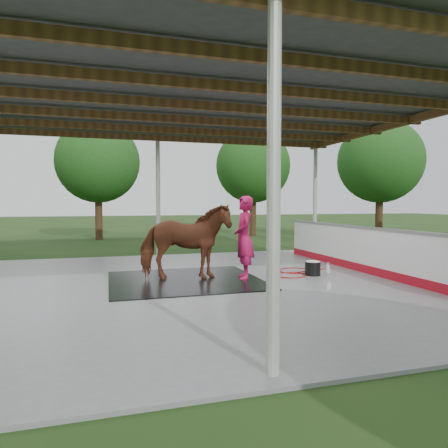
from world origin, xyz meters
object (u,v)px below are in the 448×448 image
object	(u,v)px
dasher_board	(370,252)
wash_bucket	(313,268)
horse	(185,242)
handler	(244,237)

from	to	relation	value
dasher_board	wash_bucket	bearing A→B (deg)	173.50
horse	handler	size ratio (longest dim) A/B	1.06
dasher_board	handler	bearing A→B (deg)	176.03
horse	handler	bearing A→B (deg)	-85.85
dasher_board	horse	distance (m)	4.56
dasher_board	wash_bucket	distance (m)	1.52
handler	wash_bucket	bearing A→B (deg)	98.16
handler	dasher_board	bearing A→B (deg)	96.00
wash_bucket	handler	bearing A→B (deg)	178.19
dasher_board	handler	world-z (taller)	handler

